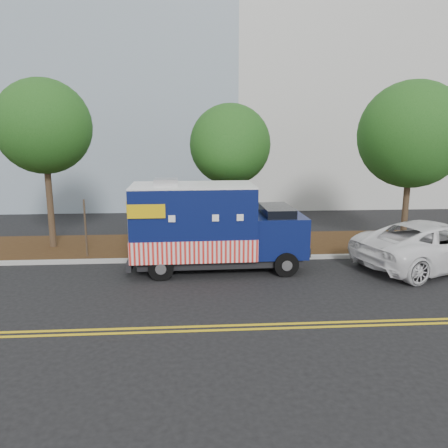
{
  "coord_description": "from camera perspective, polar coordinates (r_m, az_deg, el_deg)",
  "views": [
    {
      "loc": [
        -0.76,
        -14.92,
        4.92
      ],
      "look_at": [
        0.33,
        0.6,
        1.63
      ],
      "focal_mm": 35.0,
      "sensor_mm": 36.0,
      "label": 1
    }
  ],
  "objects": [
    {
      "name": "mulch_strip",
      "position": [
        19.06,
        -1.6,
        -2.78
      ],
      "size": [
        120.0,
        4.0,
        0.15
      ],
      "primitive_type": "cube",
      "color": "black",
      "rests_on": "ground"
    },
    {
      "name": "tree_a",
      "position": [
        19.35,
        -22.49,
        11.65
      ],
      "size": [
        3.81,
        3.81,
        7.04
      ],
      "color": "#38281C",
      "rests_on": "ground"
    },
    {
      "name": "curb",
      "position": [
        17.04,
        -1.3,
        -4.57
      ],
      "size": [
        120.0,
        0.18,
        0.15
      ],
      "primitive_type": "cube",
      "color": "#9E9E99",
      "rests_on": "ground"
    },
    {
      "name": "centerline_far",
      "position": [
        11.36,
        0.22,
        -13.67
      ],
      "size": [
        120.0,
        0.1,
        0.01
      ],
      "primitive_type": "cube",
      "color": "gold",
      "rests_on": "ground"
    },
    {
      "name": "ground",
      "position": [
        15.72,
        -1.05,
        -6.28
      ],
      "size": [
        120.0,
        120.0,
        0.0
      ],
      "primitive_type": "plane",
      "color": "black",
      "rests_on": "ground"
    },
    {
      "name": "food_truck",
      "position": [
        15.65,
        -2.01,
        -0.65
      ],
      "size": [
        6.38,
        2.53,
        3.33
      ],
      "rotation": [
        0.0,
        0.0,
        0.02
      ],
      "color": "black",
      "rests_on": "ground"
    },
    {
      "name": "centerline_near",
      "position": [
        11.59,
        0.13,
        -13.14
      ],
      "size": [
        120.0,
        0.1,
        0.01
      ],
      "primitive_type": "cube",
      "color": "gold",
      "rests_on": "ground"
    },
    {
      "name": "sign_post",
      "position": [
        17.67,
        -17.62,
        -0.77
      ],
      "size": [
        0.06,
        0.06,
        2.4
      ],
      "primitive_type": "cube",
      "color": "#473828",
      "rests_on": "ground"
    },
    {
      "name": "white_car",
      "position": [
        17.84,
        25.87,
        -2.43
      ],
      "size": [
        6.76,
        4.67,
        1.72
      ],
      "primitive_type": "imported",
      "rotation": [
        0.0,
        0.0,
        1.9
      ],
      "color": "white",
      "rests_on": "ground"
    },
    {
      "name": "tree_c",
      "position": [
        19.96,
        23.32,
        10.65
      ],
      "size": [
        4.4,
        4.4,
        7.01
      ],
      "color": "#38281C",
      "rests_on": "ground"
    },
    {
      "name": "tree_b",
      "position": [
        18.78,
        0.81,
        10.3
      ],
      "size": [
        3.43,
        3.43,
        6.11
      ],
      "color": "#38281C",
      "rests_on": "ground"
    }
  ]
}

